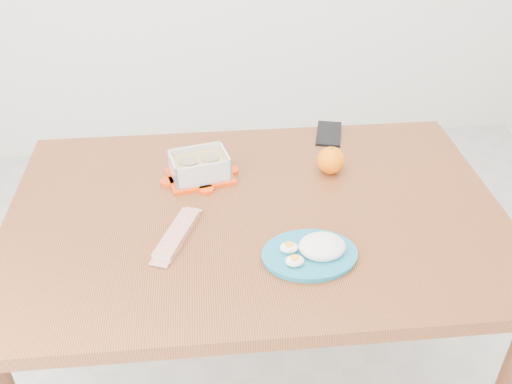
{
  "coord_description": "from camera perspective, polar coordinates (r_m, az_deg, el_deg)",
  "views": [
    {
      "loc": [
        -0.17,
        -1.15,
        1.69
      ],
      "look_at": [
        -0.01,
        0.08,
        0.81
      ],
      "focal_mm": 40.0,
      "sensor_mm": 36.0,
      "label": 1
    }
  ],
  "objects": [
    {
      "name": "food_container",
      "position": [
        1.68,
        -5.66,
        2.53
      ],
      "size": [
        0.21,
        0.17,
        0.08
      ],
      "rotation": [
        0.0,
        0.0,
        0.19
      ],
      "color": "#F33A07",
      "rests_on": "dining_table"
    },
    {
      "name": "orange_fruit",
      "position": [
        1.71,
        7.51,
        3.16
      ],
      "size": [
        0.08,
        0.08,
        0.08
      ],
      "primitive_type": "sphere",
      "color": "#FF6505",
      "rests_on": "dining_table"
    },
    {
      "name": "rice_plate",
      "position": [
        1.41,
        5.79,
        -5.83
      ],
      "size": [
        0.23,
        0.23,
        0.06
      ],
      "rotation": [
        0.0,
        0.0,
        0.0
      ],
      "color": "teal",
      "rests_on": "dining_table"
    },
    {
      "name": "smartphone",
      "position": [
        1.93,
        7.29,
        5.81
      ],
      "size": [
        0.12,
        0.18,
        0.01
      ],
      "primitive_type": "cube",
      "rotation": [
        0.0,
        0.0,
        -0.28
      ],
      "color": "black",
      "rests_on": "dining_table"
    },
    {
      "name": "dining_table",
      "position": [
        1.61,
        0.0,
        -4.21
      ],
      "size": [
        1.38,
        0.95,
        0.75
      ],
      "rotation": [
        0.0,
        0.0,
        -0.03
      ],
      "color": "brown",
      "rests_on": "ground"
    },
    {
      "name": "candy_bar",
      "position": [
        1.48,
        -7.91,
        -4.19
      ],
      "size": [
        0.13,
        0.2,
        0.02
      ],
      "primitive_type": "cube",
      "rotation": [
        0.0,
        0.0,
        1.16
      ],
      "color": "#B32509",
      "rests_on": "dining_table"
    }
  ]
}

